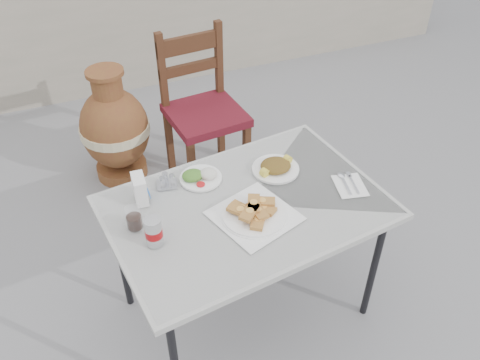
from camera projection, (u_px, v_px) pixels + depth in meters
name	position (u px, v px, depth m)	size (l,w,h in m)	color
ground	(237.00, 310.00, 2.51)	(80.00, 80.00, 0.00)	slate
cafe_table	(247.00, 213.00, 2.12)	(1.21, 0.90, 0.69)	black
pide_plate	(254.00, 211.00, 2.02)	(0.38, 0.38, 0.06)	white
salad_rice_plate	(200.00, 176.00, 2.21)	(0.19, 0.19, 0.05)	white
salad_chopped_plate	(276.00, 167.00, 2.26)	(0.21, 0.21, 0.05)	white
soda_can	(154.00, 231.00, 1.89)	(0.07, 0.07, 0.12)	silver
cola_glass	(134.00, 219.00, 1.96)	(0.07, 0.07, 0.09)	white
napkin_holder	(140.00, 189.00, 2.07)	(0.07, 0.10, 0.12)	white
condiment_caddy	(167.00, 182.00, 2.17)	(0.10, 0.09, 0.06)	silver
cutlery_napkin	(349.00, 184.00, 2.19)	(0.15, 0.18, 0.01)	white
chair	(203.00, 109.00, 3.03)	(0.46, 0.46, 0.96)	#361D0E
terracotta_urn	(115.00, 129.00, 3.13)	(0.43, 0.43, 0.75)	brown
back_wall	(116.00, 14.00, 3.92)	(6.00, 0.25, 1.20)	#A19586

